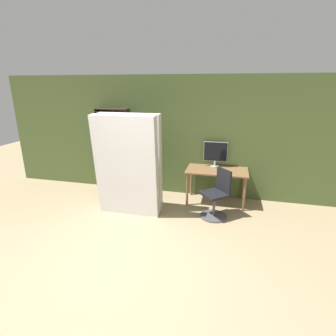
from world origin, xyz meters
TOP-DOWN VIEW (x-y plane):
  - ground_plane at (0.00, 0.00)m, footprint 16.00×16.00m
  - wall_back at (0.00, 3.09)m, footprint 8.00×0.06m
  - desk at (1.24, 2.71)m, footprint 1.29×0.69m
  - monitor at (1.18, 2.94)m, footprint 0.52×0.19m
  - office_chair at (1.30, 2.05)m, footprint 0.62×0.62m
  - bookshelf at (-1.31, 2.95)m, footprint 0.75×0.27m
  - mattress_near at (-0.40, 1.72)m, footprint 1.23×0.33m
  - mattress_far at (-0.40, 1.98)m, footprint 1.23×0.24m

SIDE VIEW (x-z plane):
  - ground_plane at x=0.00m, z-range 0.00..0.00m
  - office_chair at x=1.30m, z-range -0.08..0.88m
  - desk at x=1.24m, z-range 0.28..1.04m
  - mattress_far at x=-0.40m, z-range 0.00..1.98m
  - mattress_near at x=-0.40m, z-range 0.00..1.98m
  - bookshelf at x=-1.31m, z-range 0.02..1.99m
  - monitor at x=1.18m, z-range 0.79..1.34m
  - wall_back at x=0.00m, z-range 0.00..2.70m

